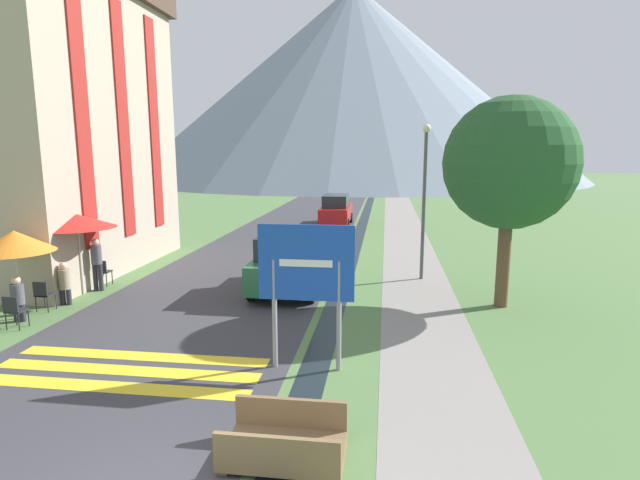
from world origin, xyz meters
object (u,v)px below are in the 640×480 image
object	(u,v)px
hotel_building	(46,109)
person_seated_near	(18,297)
tree_by_path	(510,164)
footbridge	(284,444)
road_sign	(306,275)
cafe_umbrella_front_orange	(14,241)
parked_car_near	(289,262)
person_seated_far	(65,281)
cafe_umbrella_middle_red	(77,221)
cafe_chair_nearest	(14,309)
streetlamp	(424,189)
parked_car_far	(336,210)
person_standing_terrace	(97,261)
cafe_chair_far_right	(102,270)
cafe_chair_near_right	(43,293)

from	to	relation	value
hotel_building	person_seated_near	world-z (taller)	hotel_building
tree_by_path	footbridge	bearing A→B (deg)	-120.79
road_sign	cafe_umbrella_front_orange	distance (m)	8.11
road_sign	parked_car_near	xyz separation A→B (m)	(-1.44, 5.52, -1.02)
person_seated_far	road_sign	bearing A→B (deg)	-23.81
parked_car_near	cafe_umbrella_middle_red	bearing A→B (deg)	-168.76
cafe_chair_nearest	streetlamp	size ratio (longest dim) A/B	0.16
cafe_umbrella_front_orange	footbridge	bearing A→B (deg)	-32.15
cafe_umbrella_middle_red	person_seated_near	bearing A→B (deg)	-93.56
hotel_building	parked_car_near	xyz separation A→B (m)	(8.99, -1.82, -4.84)
parked_car_far	parked_car_near	bearing A→B (deg)	-90.39
footbridge	person_standing_terrace	xyz separation A→B (m)	(-7.51, 7.76, 0.73)
road_sign	person_standing_terrace	bearing A→B (deg)	147.06
cafe_umbrella_middle_red	person_seated_near	distance (m)	2.96
cafe_chair_nearest	cafe_umbrella_front_orange	bearing A→B (deg)	138.27
hotel_building	person_seated_far	xyz separation A→B (m)	(2.99, -4.06, -5.07)
footbridge	person_seated_near	size ratio (longest dim) A/B	1.43
hotel_building	person_seated_far	size ratio (longest dim) A/B	8.64
streetlamp	tree_by_path	xyz separation A→B (m)	(2.01, -2.80, 0.91)
footbridge	tree_by_path	bearing A→B (deg)	59.21
cafe_umbrella_front_orange	cafe_umbrella_middle_red	world-z (taller)	cafe_umbrella_middle_red
parked_car_far	cafe_umbrella_front_orange	distance (m)	18.64
parked_car_far	tree_by_path	bearing A→B (deg)	-67.37
hotel_building	cafe_chair_far_right	size ratio (longest dim) A/B	12.52
hotel_building	person_seated_near	distance (m)	7.99
streetlamp	person_standing_terrace	bearing A→B (deg)	-164.53
parked_car_near	hotel_building	bearing A→B (deg)	168.56
person_seated_near	person_seated_far	distance (m)	1.50
cafe_umbrella_middle_red	person_seated_near	world-z (taller)	cafe_umbrella_middle_red
parked_car_near	cafe_chair_near_right	distance (m)	6.86
person_seated_far	person_standing_terrace	xyz separation A→B (m)	(0.10, 1.47, 0.27)
footbridge	parked_car_near	bearing A→B (deg)	100.64
person_standing_terrace	person_seated_near	bearing A→B (deg)	-97.47
cafe_chair_far_right	hotel_building	bearing A→B (deg)	145.51
cafe_chair_near_right	cafe_umbrella_front_orange	distance (m)	1.66
road_sign	cafe_umbrella_front_orange	size ratio (longest dim) A/B	1.26
hotel_building	parked_car_near	world-z (taller)	hotel_building
road_sign	streetlamp	size ratio (longest dim) A/B	0.57
hotel_building	tree_by_path	xyz separation A→B (m)	(15.22, -2.58, -1.78)
cafe_chair_far_right	cafe_chair_nearest	distance (m)	4.04
parked_car_far	streetlamp	xyz separation A→B (m)	(4.12, -11.90, 2.16)
parked_car_far	cafe_umbrella_middle_red	bearing A→B (deg)	-112.36
cafe_chair_near_right	person_seated_far	xyz separation A→B (m)	(0.20, 0.65, 0.17)
person_standing_terrace	road_sign	bearing A→B (deg)	-32.94
road_sign	cafe_chair_near_right	world-z (taller)	road_sign
cafe_chair_near_right	streetlamp	world-z (taller)	streetlamp
hotel_building	parked_car_far	bearing A→B (deg)	53.13
cafe_chair_near_right	person_seated_near	size ratio (longest dim) A/B	0.71
parked_car_far	streetlamp	distance (m)	12.78
cafe_chair_far_right	cafe_umbrella_front_orange	distance (m)	3.63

